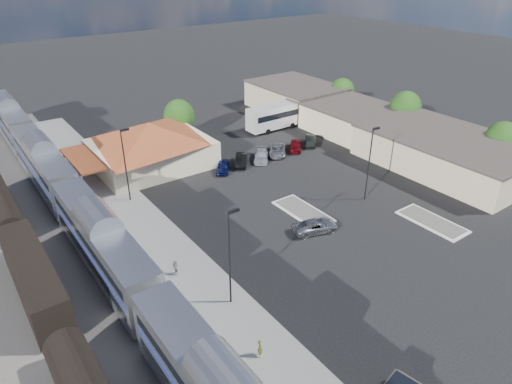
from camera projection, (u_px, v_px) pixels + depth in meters
ground at (287, 231)px, 48.54m from camera, size 280.00×280.00×0.00m
railbed at (63, 263)px, 43.40m from camera, size 16.00×100.00×0.12m
platform at (159, 241)px, 46.60m from camera, size 5.50×92.00×0.18m
passenger_train at (103, 246)px, 40.95m from camera, size 3.00×104.00×5.55m
freight_cars at (34, 279)px, 38.33m from camera, size 2.80×46.00×4.00m
station_depot at (150, 144)px, 61.94m from camera, size 18.35×12.24×6.20m
buildings_east at (367, 123)px, 72.19m from camera, size 14.40×51.40×4.80m
traffic_island_south at (303, 211)px, 51.99m from camera, size 3.30×7.50×0.21m
traffic_island_north at (432, 222)px, 49.98m from camera, size 3.30×7.50×0.21m
lamp_plat_s at (230, 251)px, 36.11m from camera, size 1.08×0.25×9.00m
lamp_plat_n at (125, 160)px, 51.90m from camera, size 1.08×0.25×9.00m
lamp_lot at (370, 158)px, 52.29m from camera, size 1.08×0.25×9.00m
tree_east_a at (502, 140)px, 61.41m from camera, size 4.56×4.56×6.42m
tree_east_b at (405, 108)px, 72.74m from camera, size 4.94×4.94×6.96m
tree_east_c at (342, 92)px, 83.00m from camera, size 4.41×4.41×6.21m
tree_depot at (179, 116)px, 69.74m from camera, size 4.71×4.71×6.63m
suv at (315, 226)px, 48.11m from camera, size 5.30×3.53×1.35m
coach_bus at (282, 114)px, 75.91m from camera, size 12.79×2.84×4.10m
person_a at (260, 348)px, 32.94m from camera, size 0.52×0.67×1.61m
person_b at (175, 268)px, 41.28m from camera, size 0.65×0.81×1.58m
parked_car_a at (223, 167)px, 61.35m from camera, size 3.67×4.20×1.37m
parked_car_b at (241, 160)px, 63.20m from camera, size 3.93×4.46×1.46m
parked_car_c at (261, 156)px, 64.66m from camera, size 4.41×4.86×1.36m
parked_car_d at (278, 150)px, 66.52m from camera, size 4.98×5.30×1.39m
parked_car_e at (296, 146)px, 67.95m from camera, size 4.00×4.20×1.41m
parked_car_f at (310, 140)px, 69.82m from camera, size 3.88×4.23×1.41m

